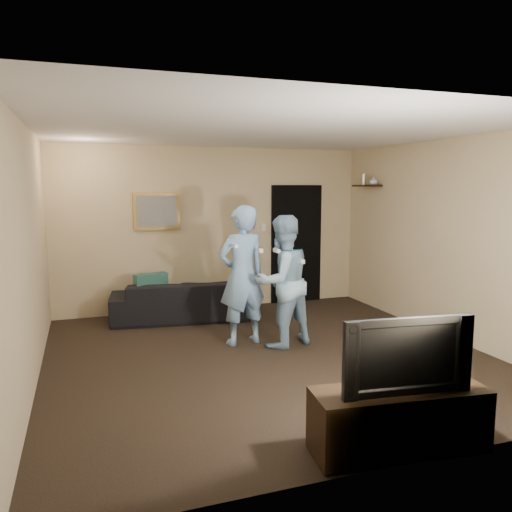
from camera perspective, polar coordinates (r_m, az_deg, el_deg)
name	(u,v)px	position (r m, az deg, el deg)	size (l,w,h in m)	color
ground	(267,355)	(6.01, 1.29, -11.30)	(5.00, 5.00, 0.00)	black
ceiling	(268,130)	(5.70, 1.37, 14.19)	(5.00, 5.00, 0.04)	silver
wall_back	(213,229)	(8.09, -4.89, 3.11)	(5.00, 0.04, 2.60)	#C9B386
wall_front	(397,288)	(3.51, 15.80, -3.56)	(5.00, 0.04, 2.60)	#C9B386
wall_left	(29,256)	(5.38, -24.48, -0.04)	(0.04, 5.00, 2.60)	#C9B386
wall_right	(446,239)	(6.99, 20.92, 1.85)	(0.04, 5.00, 2.60)	#C9B386
sofa	(180,300)	(7.56, -8.63, -5.00)	(2.02, 0.79, 0.59)	black
throw_pillow	(151,290)	(7.46, -11.90, -3.81)	(0.48, 0.15, 0.48)	#184840
painting_frame	(157,211)	(7.87, -11.26, 5.04)	(0.72, 0.05, 0.57)	olive
painting_canvas	(157,211)	(7.84, -11.23, 5.03)	(0.62, 0.01, 0.47)	slate
doorway	(296,244)	(8.56, 4.63, 1.37)	(0.90, 0.06, 2.00)	black
light_switch	(263,228)	(8.31, 0.84, 3.27)	(0.08, 0.02, 0.12)	silver
wall_shelf	(367,186)	(8.35, 12.56, 7.85)	(0.20, 0.60, 0.03)	black
shelf_vase	(373,180)	(8.19, 13.28, 8.41)	(0.13, 0.13, 0.14)	silver
shelf_figurine	(364,179)	(8.44, 12.21, 8.57)	(0.06, 0.06, 0.18)	silver
tv_console	(399,419)	(4.08, 16.02, -17.51)	(1.32, 0.42, 0.47)	black
television	(402,352)	(3.88, 16.32, -10.52)	(1.00, 0.13, 0.57)	black
wii_player_left	(242,276)	(6.24, -1.60, -2.24)	(0.71, 0.55, 1.75)	#80ADDE
wii_player_right	(282,281)	(6.17, 2.99, -2.91)	(0.94, 0.82, 1.64)	#93BDD6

